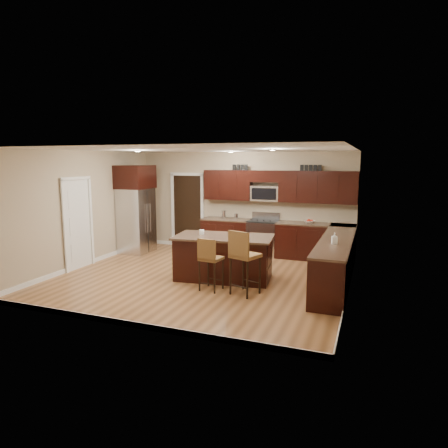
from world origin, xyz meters
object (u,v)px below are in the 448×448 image
at_px(range, 263,237).
at_px(refrigerator, 136,208).
at_px(stool_mid, 210,258).
at_px(island, 224,259).
at_px(stool_right, 243,255).

xyz_separation_m(range, refrigerator, (-3.30, -0.89, 0.74)).
bearing_deg(stool_mid, range, 94.01).
bearing_deg(refrigerator, island, -25.61).
distance_m(island, stool_right, 1.15).
xyz_separation_m(range, stool_right, (0.48, -3.21, 0.29)).
xyz_separation_m(range, stool_mid, (-0.19, -3.20, 0.17)).
xyz_separation_m(stool_right, refrigerator, (-3.78, 2.33, 0.45)).
bearing_deg(stool_mid, refrigerator, 150.69).
bearing_deg(island, refrigerator, 147.29).
bearing_deg(island, stool_right, -57.62).
bearing_deg(refrigerator, stool_right, -31.60).
height_order(range, refrigerator, refrigerator).
distance_m(range, refrigerator, 3.50).
height_order(island, stool_right, stool_right).
bearing_deg(stool_right, range, 117.98).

